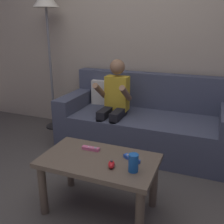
{
  "coord_description": "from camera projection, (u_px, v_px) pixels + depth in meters",
  "views": [
    {
      "loc": [
        0.87,
        -1.26,
        1.34
      ],
      "look_at": [
        0.03,
        0.83,
        0.58
      ],
      "focal_mm": 41.46,
      "sensor_mm": 36.0,
      "label": 1
    }
  ],
  "objects": [
    {
      "name": "nunchuk_red",
      "position": [
        111.0,
        164.0,
        1.74
      ],
      "size": [
        0.07,
        0.1,
        0.05
      ],
      "color": "red",
      "rests_on": "coffee_table"
    },
    {
      "name": "game_remote_blue_near_edge",
      "position": [
        132.0,
        159.0,
        1.83
      ],
      "size": [
        0.14,
        0.1,
        0.03
      ],
      "color": "blue",
      "rests_on": "coffee_table"
    },
    {
      "name": "game_remote_pink_far_corner",
      "position": [
        91.0,
        148.0,
        1.97
      ],
      "size": [
        0.14,
        0.04,
        0.03
      ],
      "color": "pink",
      "rests_on": "coffee_table"
    },
    {
      "name": "person_seated_on_couch",
      "position": [
        114.0,
        101.0,
        2.78
      ],
      "size": [
        0.35,
        0.43,
        1.0
      ],
      "color": "black",
      "rests_on": "ground"
    },
    {
      "name": "couch",
      "position": [
        145.0,
        123.0,
        2.93
      ],
      "size": [
        1.88,
        0.8,
        0.81
      ],
      "color": "#474C60",
      "rests_on": "ground"
    },
    {
      "name": "floor_lamp",
      "position": [
        46.0,
        10.0,
        3.11
      ],
      "size": [
        0.32,
        0.32,
        1.74
      ],
      "color": "black",
      "rests_on": "ground"
    },
    {
      "name": "ground_plane",
      "position": [
        65.0,
        223.0,
        1.85
      ],
      "size": [
        9.71,
        9.71,
        0.0
      ],
      "primitive_type": "plane",
      "color": "#4C4742"
    },
    {
      "name": "wall_back",
      "position": [
        140.0,
        33.0,
        3.03
      ],
      "size": [
        4.86,
        0.05,
        2.5
      ],
      "primitive_type": "cube",
      "color": "#B2A38E",
      "rests_on": "ground"
    },
    {
      "name": "soda_can",
      "position": [
        133.0,
        163.0,
        1.67
      ],
      "size": [
        0.07,
        0.07,
        0.12
      ],
      "primitive_type": "cylinder",
      "color": "#1959B2",
      "rests_on": "coffee_table"
    },
    {
      "name": "coffee_table",
      "position": [
        99.0,
        168.0,
        1.88
      ],
      "size": [
        0.83,
        0.49,
        0.43
      ],
      "color": "brown",
      "rests_on": "ground"
    }
  ]
}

